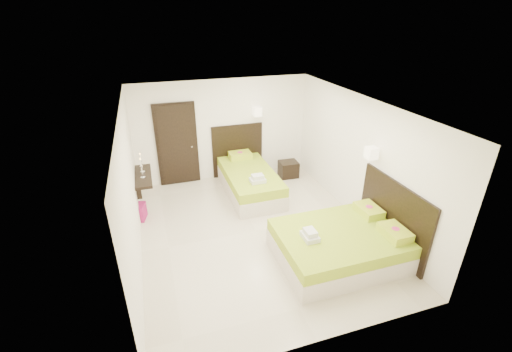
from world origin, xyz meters
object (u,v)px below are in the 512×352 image
object	(u,v)px
bed_double	(343,243)
nightstand	(288,169)
ottoman	(137,212)
bed_single	(249,179)

from	to	relation	value
bed_double	nightstand	xyz separation A→B (m)	(0.39, 3.46, -0.11)
nightstand	ottoman	world-z (taller)	nightstand
bed_single	bed_double	distance (m)	3.10
bed_double	bed_single	bearing A→B (deg)	106.43
ottoman	nightstand	bearing A→B (deg)	13.77
bed_single	ottoman	xyz separation A→B (m)	(-2.67, -0.48, -0.16)
bed_single	bed_double	bearing A→B (deg)	-73.57
nightstand	bed_single	bearing A→B (deg)	-156.29
bed_double	nightstand	size ratio (longest dim) A/B	4.56
bed_single	nightstand	distance (m)	1.36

